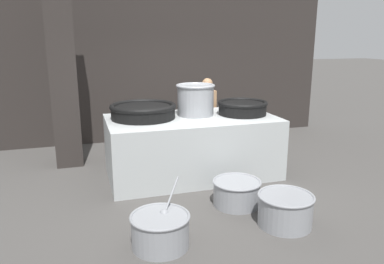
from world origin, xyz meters
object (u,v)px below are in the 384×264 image
Objects in this scene: prep_bowl_vegetables at (160,229)px; prep_bowl_meat at (285,208)px; prep_bowl_extra at (237,191)px; cook at (207,113)px; giant_wok_near at (143,110)px; stock_pot at (195,99)px; giant_wok_far at (242,107)px.

prep_bowl_vegetables is 1.11× the size of prep_bowl_meat.
prep_bowl_vegetables reaches higher than prep_bowl_extra.
cook is 2.63m from prep_bowl_extra.
cook is at bearing 32.90° from giant_wok_near.
giant_wok_near reaches higher than prep_bowl_extra.
stock_pot is 1.93m from prep_bowl_extra.
giant_wok_far is at bearing -12.94° from stock_pot.
cook reaches higher than prep_bowl_extra.
stock_pot is at bearing 47.04° from cook.
cook is at bearing 80.72° from prep_bowl_extra.
giant_wok_near is 1.76m from giant_wok_far.
giant_wok_near is at bearing 121.65° from prep_bowl_meat.
giant_wok_far is 0.85m from stock_pot.
giant_wok_far is 1.21× the size of prep_bowl_meat.
stock_pot is at bearing 94.91° from prep_bowl_extra.
prep_bowl_vegetables is (-0.23, -2.33, -0.95)m from giant_wok_near.
prep_bowl_extra is at bearing 67.62° from cook.
prep_bowl_meat is at bearing 0.80° from prep_bowl_vegetables.
giant_wok_near is at bearing 174.02° from giant_wok_far.
giant_wok_far is at bearing -5.98° from giant_wok_near.
prep_bowl_extra is (-0.35, 0.74, -0.03)m from prep_bowl_meat.
prep_bowl_vegetables is at bearing -149.46° from prep_bowl_extra.
prep_bowl_meat is (0.49, -2.31, -1.09)m from stock_pot.
giant_wok_far is at bearing 47.19° from prep_bowl_vegetables.
stock_pot is at bearing 101.96° from prep_bowl_meat.
prep_bowl_extra is (-0.69, -1.38, -0.96)m from giant_wok_far.
stock_pot is (-0.82, 0.19, 0.15)m from giant_wok_far.
giant_wok_near is 2.86m from prep_bowl_meat.
cook is at bearing 89.01° from prep_bowl_meat.
giant_wok_far is 1.09× the size of prep_bowl_vegetables.
stock_pot is 0.43× the size of cook.
stock_pot is 1.19m from cook.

